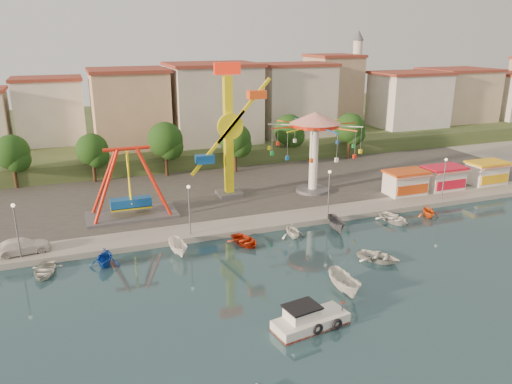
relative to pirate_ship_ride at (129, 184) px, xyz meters
name	(u,v)px	position (x,y,z in m)	size (l,w,h in m)	color
ground	(318,282)	(12.96, -20.60, -4.39)	(200.00, 200.00, 0.00)	#16323D
quay_deck	(172,140)	(12.96, 41.40, -4.09)	(200.00, 100.00, 0.60)	#9E998E
asphalt_pad	(218,182)	(12.96, 9.40, -3.79)	(90.00, 28.00, 0.01)	#4C4944
hill_terrace	(167,130)	(12.96, 46.40, -2.89)	(200.00, 60.00, 3.00)	#384C26
pirate_ship_ride	(129,184)	(0.00, 0.00, 0.00)	(10.00, 5.00, 8.00)	#59595E
kamikaze_tower	(232,135)	(13.00, 3.03, 4.08)	(6.95, 3.10, 16.50)	#59595E
wave_swinger	(315,134)	(23.34, 1.00, 3.80)	(11.60, 11.60, 10.40)	#59595E
booth_left	(406,182)	(34.01, -4.11, -2.23)	(5.40, 3.78, 3.08)	white
booth_mid	(444,178)	(40.04, -4.11, -2.23)	(5.40, 3.78, 3.08)	white
booth_right	(487,172)	(47.33, -4.11, -2.23)	(5.40, 3.78, 3.08)	white
lamp_post_0	(17,232)	(-11.04, -7.60, -1.29)	(0.14, 0.14, 5.00)	#59595E
lamp_post_1	(189,211)	(4.96, -7.60, -1.29)	(0.14, 0.14, 5.00)	#59595E
lamp_post_2	(329,194)	(20.96, -7.60, -1.29)	(0.14, 0.14, 5.00)	#59595E
lamp_post_3	(444,180)	(36.96, -7.60, -1.29)	(0.14, 0.14, 5.00)	#59595E
tree_0	(12,152)	(-13.04, 16.38, 1.08)	(4.60, 4.60, 7.19)	#382314
tree_1	(92,150)	(-3.04, 15.65, 0.81)	(4.35, 4.35, 6.80)	#382314
tree_2	(165,140)	(6.96, 15.21, 1.52)	(5.02, 5.02, 7.85)	#382314
tree_3	(235,139)	(16.96, 13.77, 1.16)	(4.68, 4.68, 7.32)	#382314
tree_4	(289,130)	(26.96, 16.76, 1.35)	(4.86, 4.86, 7.60)	#382314
tree_5	(350,128)	(36.96, 14.94, 1.31)	(4.83, 4.83, 7.54)	#382314
building_1	(50,119)	(-8.37, 30.79, 2.92)	(12.33, 9.01, 8.63)	silver
building_2	(133,106)	(4.77, 31.37, 4.22)	(11.95, 9.28, 11.23)	tan
building_3	(217,111)	(18.56, 28.21, 3.20)	(12.59, 10.50, 9.20)	beige
building_4	(281,104)	(32.03, 31.61, 3.22)	(10.75, 9.23, 9.24)	beige
building_5	(349,97)	(45.33, 29.74, 4.21)	(12.77, 10.96, 11.21)	tan
building_6	(405,93)	(57.11, 28.18, 4.78)	(8.23, 8.98, 12.36)	silver
building_7	(436,96)	(68.99, 33.11, 2.99)	(11.59, 10.93, 8.76)	beige
building_8	(511,88)	(82.88, 26.60, 4.89)	(12.84, 9.28, 12.58)	beige
minaret	(356,74)	(48.96, 33.40, 8.15)	(2.80, 2.80, 18.00)	silver
cabin_motorboat	(309,321)	(9.18, -26.51, -3.86)	(5.91, 3.01, 1.99)	white
rowboat_a	(379,257)	(20.26, -18.80, -3.98)	(2.87, 4.01, 0.83)	white
skiff	(344,284)	(14.17, -22.94, -3.56)	(1.63, 4.32, 1.67)	silver
van	(22,246)	(-10.96, -6.60, -3.07)	(2.03, 5.00, 1.45)	white
moored_boat_0	(44,271)	(-9.00, -10.80, -4.01)	(2.68, 3.75, 0.78)	silver
moored_boat_1	(105,257)	(-3.83, -10.80, -3.55)	(2.75, 3.19, 1.68)	#1444AF
moored_boat_2	(178,248)	(3.00, -10.80, -3.67)	(1.41, 3.75, 1.45)	white
moored_boat_3	(245,241)	(9.81, -10.80, -4.00)	(2.74, 3.83, 0.79)	red
moored_boat_4	(293,230)	(15.10, -10.80, -3.63)	(2.49, 2.89, 1.52)	white
moored_boat_5	(336,224)	(20.25, -10.80, -3.66)	(1.43, 3.80, 1.47)	#56575B
moored_boat_6	(394,218)	(27.66, -10.80, -3.96)	(2.97, 4.17, 0.86)	white
moored_boat_7	(428,211)	(32.39, -10.80, -3.66)	(2.41, 2.79, 1.47)	orange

